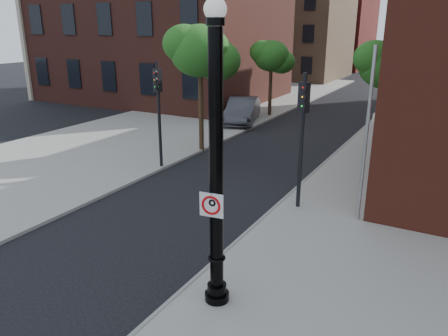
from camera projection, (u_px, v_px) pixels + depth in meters
The scene contains 15 objects.
ground at pixel (119, 271), 11.51m from camera, with size 120.00×120.00×0.00m, color black.
sidewalk_right at pixel (412, 189), 17.01m from camera, with size 8.00×60.00×0.12m, color gray.
sidewalk_left at pixel (197, 116), 30.57m from camera, with size 10.00×50.00×0.12m, color gray.
curb_edge at pixel (314, 173), 18.83m from camera, with size 0.10×60.00×0.14m, color gray.
bg_building_tan_a at pixel (293, 25), 51.65m from camera, with size 12.00×12.00×12.00m, color #866549.
bg_building_red at pixel (327, 32), 63.58m from camera, with size 12.00×12.00×10.00m, color maroon.
lamppost at pixel (216, 179), 9.18m from camera, with size 0.56×0.56×6.68m.
no_parking_sign at pixel (211, 205), 9.22m from camera, with size 0.54×0.11×0.54m.
parked_car at pixel (242, 110), 28.41m from camera, with size 1.76×5.04×1.66m, color #323237.
traffic_signal_left at pixel (158, 98), 18.61m from camera, with size 0.35×0.41×4.71m.
traffic_signal_right at pixel (303, 120), 14.31m from camera, with size 0.37×0.41×4.72m.
utility_pole at pixel (366, 139), 13.45m from camera, with size 0.11×0.11×5.62m, color #999999.
street_tree_a at pixel (201, 52), 20.78m from camera, with size 3.44×3.11×6.20m.
street_tree_b at pixel (272, 57), 29.35m from camera, with size 2.87×2.59×5.17m.
street_tree_c at pixel (388, 66), 19.90m from camera, with size 3.06×2.77×5.52m.
Camera 1 is at (7.32, -7.45, 6.19)m, focal length 35.00 mm.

